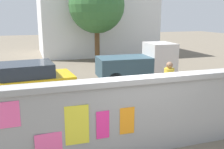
% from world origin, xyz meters
% --- Properties ---
extents(ground, '(60.00, 60.00, 0.00)m').
position_xyz_m(ground, '(0.00, 8.00, 0.00)').
color(ground, '#6B6051').
extents(poster_wall, '(8.51, 0.42, 1.81)m').
position_xyz_m(poster_wall, '(-0.01, -0.00, 0.93)').
color(poster_wall, '#959595').
rests_on(poster_wall, ground).
extents(auto_rickshaw_truck, '(3.67, 1.68, 1.85)m').
position_xyz_m(auto_rickshaw_truck, '(2.56, 5.88, 0.90)').
color(auto_rickshaw_truck, black).
rests_on(auto_rickshaw_truck, ground).
extents(car_parked, '(3.93, 2.00, 1.40)m').
position_xyz_m(car_parked, '(-2.68, 4.86, 0.73)').
color(car_parked, black).
rests_on(car_parked, ground).
extents(motorcycle, '(1.89, 0.62, 0.87)m').
position_xyz_m(motorcycle, '(3.51, 2.84, 0.46)').
color(motorcycle, black).
rests_on(motorcycle, ground).
extents(bicycle_near, '(1.69, 0.48, 0.95)m').
position_xyz_m(bicycle_near, '(0.81, 1.73, 0.36)').
color(bicycle_near, black).
rests_on(bicycle_near, ground).
extents(person_walking, '(0.35, 0.35, 1.62)m').
position_xyz_m(person_walking, '(2.04, 2.37, 0.99)').
color(person_walking, '#338CBF').
rests_on(person_walking, ground).
extents(tree_roadside, '(3.70, 3.70, 5.62)m').
position_xyz_m(tree_roadside, '(2.08, 11.91, 3.75)').
color(tree_roadside, brown).
rests_on(tree_roadside, ground).
extents(building_background, '(9.30, 6.50, 6.67)m').
position_xyz_m(building_background, '(3.09, 16.33, 3.35)').
color(building_background, silver).
rests_on(building_background, ground).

